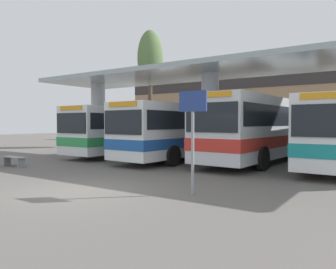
{
  "coord_description": "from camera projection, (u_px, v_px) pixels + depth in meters",
  "views": [
    {
      "loc": [
        7.87,
        -6.77,
        2.1
      ],
      "look_at": [
        0.0,
        4.81,
        1.6
      ],
      "focal_mm": 35.0,
      "sensor_mm": 36.0,
      "label": 1
    }
  ],
  "objects": [
    {
      "name": "townhouse_backdrop",
      "position": [
        294.0,
        99.0,
        32.04
      ],
      "size": [
        40.0,
        0.58,
        7.56
      ],
      "color": "#9E7A5B",
      "rests_on": "ground_plane"
    },
    {
      "name": "transit_bus_left_bay",
      "position": [
        134.0,
        129.0,
        21.71
      ],
      "size": [
        2.89,
        10.27,
        3.04
      ],
      "rotation": [
        0.0,
        0.0,
        3.13
      ],
      "color": "white",
      "rests_on": "ground_plane"
    },
    {
      "name": "info_sign_platform",
      "position": [
        193.0,
        121.0,
        9.53
      ],
      "size": [
        0.9,
        0.09,
        3.03
      ],
      "color": "gray",
      "rests_on": "ground_plane"
    },
    {
      "name": "ground_plane",
      "position": [
        80.0,
        191.0,
        10.09
      ],
      "size": [
        100.0,
        100.0,
        0.0
      ],
      "primitive_type": "plane",
      "color": "#605B56"
    },
    {
      "name": "station_canopy",
      "position": [
        210.0,
        85.0,
        17.17
      ],
      "size": [
        21.66,
        5.56,
        4.95
      ],
      "color": "silver",
      "rests_on": "ground_plane"
    },
    {
      "name": "poplar_tree_behind_left",
      "position": [
        150.0,
        60.0,
        29.19
      ],
      "size": [
        2.28,
        2.28,
        10.37
      ],
      "color": "#473A2B",
      "rests_on": "ground_plane"
    },
    {
      "name": "waiting_bench_mid_platform",
      "position": [
        14.0,
        159.0,
        15.82
      ],
      "size": [
        1.5,
        0.44,
        0.46
      ],
      "color": "gray",
      "rests_on": "ground_plane"
    },
    {
      "name": "transit_bus_right_bay",
      "position": [
        265.0,
        127.0,
        18.0
      ],
      "size": [
        3.21,
        12.29,
        3.37
      ],
      "rotation": [
        0.0,
        0.0,
        3.09
      ],
      "color": "silver",
      "rests_on": "ground_plane"
    },
    {
      "name": "transit_bus_center_bay",
      "position": [
        191.0,
        129.0,
        19.29
      ],
      "size": [
        3.1,
        11.46,
        3.09
      ],
      "rotation": [
        0.0,
        0.0,
        3.1
      ],
      "color": "white",
      "rests_on": "ground_plane"
    }
  ]
}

